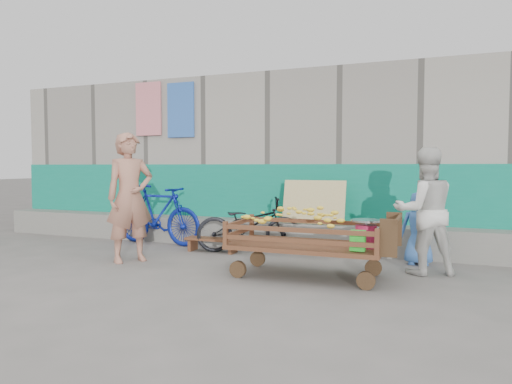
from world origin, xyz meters
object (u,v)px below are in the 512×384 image
at_px(woman, 425,211).
at_px(bicycle_blue, 158,214).
at_px(child, 419,228).
at_px(bicycle_dark, 249,225).
at_px(vendor_man, 130,197).
at_px(bench, 212,242).
at_px(banana_cart, 304,230).

relative_size(woman, bicycle_blue, 0.92).
bearing_deg(child, bicycle_dark, -4.19).
bearing_deg(bicycle_blue, child, -86.36).
bearing_deg(child, vendor_man, 14.62).
bearing_deg(woman, bench, -26.89).
xyz_separation_m(bench, woman, (3.17, -0.36, 0.64)).
bearing_deg(bicycle_dark, vendor_man, 110.85).
height_order(child, bicycle_dark, child).
height_order(bench, bicycle_dark, bicycle_dark).
xyz_separation_m(bicycle_dark, bicycle_blue, (-1.75, 0.07, 0.09)).
xyz_separation_m(banana_cart, bench, (-1.78, 1.06, -0.42)).
bearing_deg(child, bench, 0.03).
height_order(banana_cart, bicycle_blue, bicycle_blue).
relative_size(bench, vendor_man, 0.48).
bearing_deg(banana_cart, woman, 26.74).
xyz_separation_m(banana_cart, bicycle_dark, (-1.24, 1.28, -0.15)).
bearing_deg(bicycle_blue, vendor_man, -157.30).
distance_m(bench, woman, 3.25).
distance_m(woman, bicycle_dark, 2.72).
xyz_separation_m(vendor_man, woman, (3.94, 0.72, -0.12)).
bearing_deg(vendor_man, woman, -44.82).
relative_size(woman, bicycle_dark, 0.96).
relative_size(bicycle_dark, bicycle_blue, 0.95).
relative_size(vendor_man, bicycle_blue, 1.06).
xyz_separation_m(vendor_man, bicycle_blue, (-0.44, 1.37, -0.40)).
xyz_separation_m(child, bicycle_blue, (-4.30, 0.10, 0.01)).
height_order(vendor_man, bicycle_dark, vendor_man).
relative_size(child, bicycle_blue, 0.58).
height_order(woman, child, woman).
distance_m(child, bicycle_dark, 2.55).
bearing_deg(bicycle_dark, banana_cart, -159.61).
bearing_deg(bench, banana_cart, -30.64).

